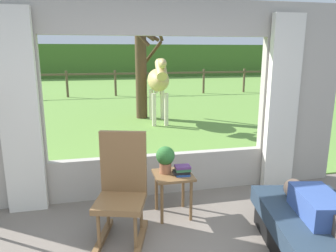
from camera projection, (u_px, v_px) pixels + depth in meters
name	position (u px, v px, depth m)	size (l,w,h in m)	color
back_wall_with_window	(160.00, 103.00, 4.17)	(5.20, 0.12, 2.55)	#ADA599
curtain_panel_left	(19.00, 115.00, 3.69)	(0.44, 0.10, 2.40)	silver
curtain_panel_right	(282.00, 104.00, 4.41)	(0.44, 0.10, 2.40)	silver
outdoor_pasture_lawn	(115.00, 93.00, 14.80)	(36.00, 21.68, 0.02)	olive
distant_hill_ridge	(106.00, 61.00, 23.88)	(36.00, 2.00, 2.40)	#446A29
recliner_sofa	(325.00, 244.00, 2.87)	(1.22, 1.85, 0.42)	black
reclining_person	(333.00, 216.00, 2.75)	(0.45, 1.43, 0.22)	#334C8C
rocking_chair	(122.00, 188.00, 3.27)	(0.64, 0.78, 1.12)	brown
side_table	(173.00, 181.00, 3.74)	(0.44, 0.44, 0.52)	brown
potted_plant	(165.00, 158.00, 3.71)	(0.22, 0.22, 0.32)	#9E6042
book_stack	(182.00, 170.00, 3.67)	(0.20, 0.16, 0.12)	#23478C
horse	(159.00, 81.00, 8.38)	(0.66, 1.82, 1.73)	tan
pasture_tree	(141.00, 66.00, 8.93)	(1.56, 1.48, 3.25)	#4C3823
pasture_fence_line	(115.00, 79.00, 13.70)	(16.10, 0.10, 1.10)	brown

